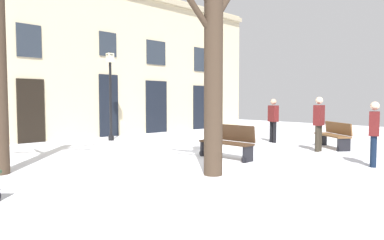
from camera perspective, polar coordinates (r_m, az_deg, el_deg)
name	(u,v)px	position (r m, az deg, el deg)	size (l,w,h in m)	color
ground_plane	(226,156)	(9.56, 5.86, -6.24)	(30.03, 30.03, 0.00)	white
building_facade	(101,58)	(15.31, -15.41, 10.20)	(18.77, 0.60, 6.81)	beige
tree_foreground	(212,42)	(7.12, 3.51, 13.22)	(2.44, 1.24, 5.34)	#423326
streetlamp	(110,86)	(13.58, -13.84, 5.68)	(0.30, 0.30, 3.52)	black
bench_by_litter_bin	(227,142)	(9.19, 6.06, -3.69)	(0.52, 1.66, 0.93)	#3D2819
bench_facing_shops	(215,124)	(16.02, 4.03, -0.70)	(1.06, 1.63, 0.93)	brown
bench_back_to_back_right	(333,135)	(12.06, 23.12, -2.40)	(1.32, 1.54, 0.87)	brown
person_crossing_plaza	(374,131)	(9.07, 28.79, -1.70)	(0.43, 0.32, 1.57)	black
person_by_shop_door	(319,121)	(11.05, 20.95, -0.20)	(0.39, 0.24, 1.71)	#2D271E
person_near_bench	(273,118)	(12.90, 13.77, 0.26)	(0.33, 0.43, 1.66)	black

